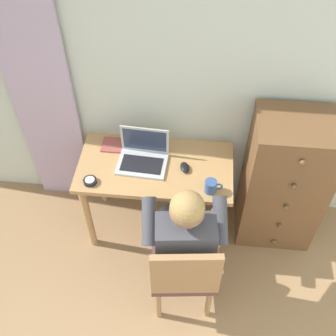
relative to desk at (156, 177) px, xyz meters
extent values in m
cube|color=silver|center=(0.20, 0.35, 0.63)|extent=(4.80, 0.05, 2.50)
cube|color=#B29EBC|center=(-0.82, 0.28, 0.52)|extent=(0.45, 0.03, 2.27)
cube|color=tan|center=(0.00, 0.00, 0.11)|extent=(1.09, 0.56, 0.03)
cylinder|color=tan|center=(-0.49, -0.22, -0.26)|extent=(0.06, 0.06, 0.71)
cylinder|color=tan|center=(0.49, -0.22, -0.26)|extent=(0.06, 0.06, 0.71)
cylinder|color=tan|center=(-0.49, 0.22, -0.26)|extent=(0.06, 0.06, 0.71)
cylinder|color=tan|center=(0.49, 0.22, -0.26)|extent=(0.06, 0.06, 0.71)
cube|color=brown|center=(0.93, 0.08, -0.04)|extent=(0.57, 0.42, 1.16)
sphere|color=brown|center=(0.93, -0.15, -0.50)|extent=(0.04, 0.04, 0.04)
sphere|color=brown|center=(0.93, -0.15, -0.27)|extent=(0.04, 0.04, 0.04)
sphere|color=brown|center=(0.93, -0.15, -0.04)|extent=(0.04, 0.04, 0.04)
sphere|color=brown|center=(0.93, -0.15, 0.20)|extent=(0.04, 0.04, 0.04)
sphere|color=brown|center=(0.93, -0.15, 0.43)|extent=(0.04, 0.04, 0.04)
cube|color=brown|center=(0.25, -0.58, -0.20)|extent=(0.46, 0.44, 0.05)
cube|color=#9E754C|center=(0.27, -0.76, 0.04)|extent=(0.42, 0.09, 0.42)
cylinder|color=#9E754C|center=(0.40, -0.40, -0.42)|extent=(0.04, 0.04, 0.39)
cylinder|color=#9E754C|center=(0.06, -0.44, -0.42)|extent=(0.04, 0.04, 0.39)
cylinder|color=#9E754C|center=(0.44, -0.72, -0.42)|extent=(0.04, 0.04, 0.39)
cylinder|color=#9E754C|center=(0.10, -0.76, -0.42)|extent=(0.04, 0.04, 0.39)
cylinder|color=#6B84AD|center=(0.32, -0.35, -0.15)|extent=(0.18, 0.41, 0.14)
cylinder|color=#6B84AD|center=(0.14, -0.37, -0.15)|extent=(0.18, 0.41, 0.14)
cylinder|color=#6B84AD|center=(0.29, -0.15, -0.38)|extent=(0.11, 0.11, 0.46)
cylinder|color=#6B84AD|center=(0.12, -0.17, -0.38)|extent=(0.11, 0.11, 0.46)
cube|color=#3F3F47|center=(0.25, -0.59, 0.08)|extent=(0.38, 0.24, 0.46)
cylinder|color=#3F3F47|center=(0.46, -0.44, 0.16)|extent=(0.12, 0.31, 0.25)
cylinder|color=#3F3F47|center=(0.02, -0.49, 0.16)|extent=(0.12, 0.31, 0.25)
cylinder|color=#846047|center=(0.44, -0.24, 0.05)|extent=(0.10, 0.27, 0.11)
cylinder|color=#846047|center=(0.00, -0.29, 0.05)|extent=(0.10, 0.27, 0.11)
sphere|color=#846047|center=(0.25, -0.58, 0.44)|extent=(0.20, 0.20, 0.20)
sphere|color=#9E7A47|center=(0.25, -0.58, 0.47)|extent=(0.20, 0.20, 0.20)
cube|color=#B7BABF|center=(-0.09, 0.00, 0.14)|extent=(0.35, 0.26, 0.02)
cube|color=black|center=(-0.09, -0.01, 0.15)|extent=(0.29, 0.17, 0.00)
cube|color=#B7BABF|center=(-0.08, 0.12, 0.25)|extent=(0.34, 0.03, 0.22)
cube|color=#2D3851|center=(-0.08, 0.11, 0.25)|extent=(0.31, 0.02, 0.18)
ellipsoid|color=black|center=(0.21, -0.01, 0.14)|extent=(0.09, 0.11, 0.03)
cylinder|color=black|center=(-0.42, -0.19, 0.14)|extent=(0.09, 0.09, 0.03)
cylinder|color=silver|center=(-0.42, -0.19, 0.16)|extent=(0.06, 0.06, 0.00)
cube|color=#994742|center=(-0.30, 0.17, 0.13)|extent=(0.21, 0.15, 0.01)
cylinder|color=#33518C|center=(0.39, -0.19, 0.17)|extent=(0.08, 0.08, 0.09)
torus|color=#33518C|center=(0.44, -0.19, 0.18)|extent=(0.06, 0.01, 0.06)
camera|label=1|loc=(0.28, -1.91, 2.31)|focal=44.51mm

